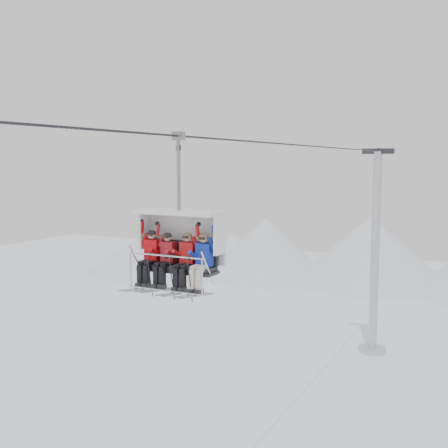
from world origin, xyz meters
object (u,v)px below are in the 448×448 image
at_px(chairlift_carrier, 182,239).
at_px(skier_center_right, 186,259).
at_px(skier_center_left, 166,258).
at_px(skier_far_left, 150,256).
at_px(skier_far_right, 202,260).
at_px(lift_tower_right, 375,266).

bearing_deg(chairlift_carrier, skier_center_right, -44.84).
distance_m(chairlift_carrier, skier_center_left, 0.64).
xyz_separation_m(skier_far_left, skier_far_right, (1.56, 0.00, 0.00)).
distance_m(skier_far_left, skier_center_right, 1.09).
distance_m(skier_center_left, skier_far_right, 1.07).
height_order(skier_far_left, skier_center_left, skier_far_left).
bearing_deg(lift_tower_right, skier_far_left, -91.81).
height_order(lift_tower_right, skier_far_right, lift_tower_right).
bearing_deg(skier_center_right, lift_tower_right, 90.71).
relative_size(skier_center_right, skier_far_right, 1.00).
distance_m(lift_tower_right, skier_center_right, 25.15).
bearing_deg(skier_center_left, skier_center_right, 0.51).
distance_m(lift_tower_right, skier_far_left, 25.16).
relative_size(chairlift_carrier, skier_center_right, 2.36).
height_order(skier_center_right, skier_far_right, same).
bearing_deg(chairlift_carrier, skier_far_right, -21.40).
xyz_separation_m(lift_tower_right, chairlift_carrier, (0.00, -24.45, 4.88)).
relative_size(skier_center_left, skier_center_right, 1.00).
xyz_separation_m(chairlift_carrier, skier_center_right, (0.31, -0.30, -0.46)).
distance_m(skier_center_left, skier_center_right, 0.60).
bearing_deg(skier_center_right, skier_center_left, -179.49).
distance_m(chairlift_carrier, skier_center_right, 0.63).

